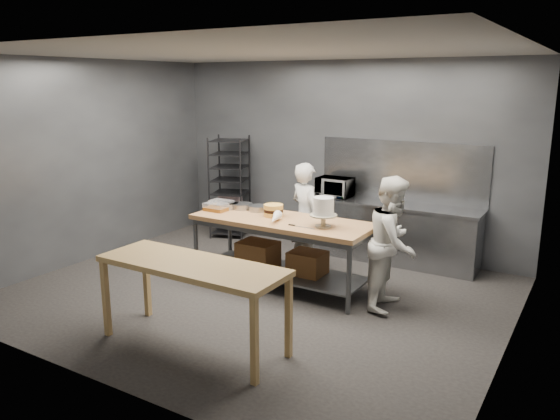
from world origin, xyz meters
name	(u,v)px	position (x,y,z in m)	size (l,w,h in m)	color
ground	(257,294)	(0.00, 0.00, 0.00)	(6.00, 6.00, 0.00)	black
back_wall	(342,156)	(0.00, 2.50, 1.50)	(6.00, 0.04, 3.00)	#4C4F54
work_table	(281,244)	(0.10, 0.43, 0.57)	(2.40, 0.90, 0.92)	olive
near_counter	(192,271)	(0.23, -1.50, 0.81)	(2.00, 0.70, 0.90)	#A27D43
back_counter	(392,232)	(1.00, 2.18, 0.45)	(2.60, 0.60, 0.90)	slate
splashback_panel	(401,171)	(1.00, 2.48, 1.35)	(2.60, 0.02, 0.90)	slate
speed_rack	(230,188)	(-1.95, 2.10, 0.86)	(0.79, 0.82, 1.75)	black
chef_behind	(306,217)	(0.06, 1.19, 0.78)	(0.57, 0.37, 1.56)	silver
chef_right	(393,243)	(1.60, 0.52, 0.80)	(0.78, 0.61, 1.60)	white
microwave	(335,187)	(0.04, 2.18, 1.05)	(0.54, 0.37, 0.30)	black
frosted_cake_stand	(323,208)	(0.76, 0.35, 1.15)	(0.34, 0.34, 0.37)	#A9A187
layer_cake	(273,210)	(-0.05, 0.50, 1.00)	(0.26, 0.26, 0.16)	gold
cake_pans	(239,206)	(-0.70, 0.61, 0.96)	(0.74, 0.37, 0.07)	gray
piping_bag	(275,218)	(0.15, 0.21, 0.98)	(0.12, 0.12, 0.38)	silver
offset_spatula	(298,226)	(0.49, 0.21, 0.93)	(0.36, 0.02, 0.02)	slate
pastry_clamshells	(219,205)	(-0.92, 0.44, 0.98)	(0.36, 0.40, 0.11)	#AB6F22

